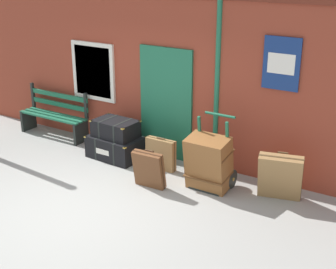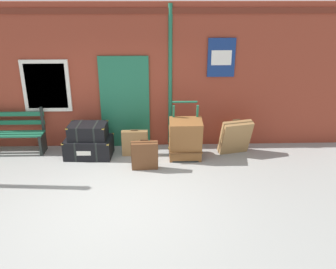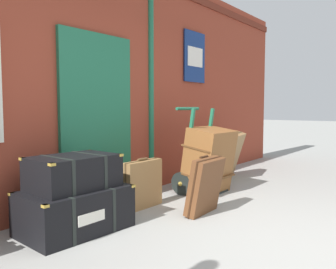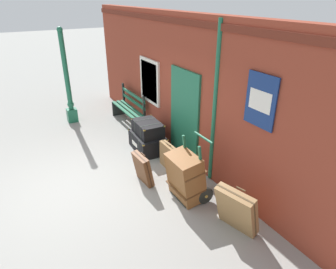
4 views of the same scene
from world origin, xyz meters
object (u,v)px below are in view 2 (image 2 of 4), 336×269
at_px(porters_trolley, 185,145).
at_px(suitcase_oxblood, 135,143).
at_px(steamer_trunk_base, 89,147).
at_px(platform_bench, 8,133).
at_px(steamer_trunk_middle, 88,131).
at_px(suitcase_caramel, 235,137).
at_px(large_brown_trunk, 185,139).
at_px(suitcase_slate, 145,156).

xyz_separation_m(porters_trolley, suitcase_oxblood, (-1.09, 0.09, 0.01)).
bearing_deg(suitcase_oxblood, steamer_trunk_base, -178.63).
relative_size(platform_bench, steamer_trunk_middle, 1.92).
height_order(steamer_trunk_base, suitcase_caramel, suitcase_caramel).
relative_size(platform_bench, suitcase_oxblood, 2.63).
bearing_deg(suitcase_oxblood, suitcase_caramel, -0.08).
relative_size(large_brown_trunk, suitcase_caramel, 1.16).
relative_size(steamer_trunk_middle, suitcase_oxblood, 1.37).
relative_size(platform_bench, porters_trolley, 1.32).
bearing_deg(suitcase_caramel, porters_trolley, -175.74).
xyz_separation_m(platform_bench, suitcase_slate, (3.07, -1.00, -0.12)).
relative_size(steamer_trunk_base, suitcase_slate, 1.57).
height_order(steamer_trunk_base, suitcase_oxblood, suitcase_oxblood).
distance_m(platform_bench, large_brown_trunk, 3.96).
distance_m(steamer_trunk_middle, large_brown_trunk, 2.11).
bearing_deg(steamer_trunk_middle, suitcase_oxblood, 0.37).
xyz_separation_m(large_brown_trunk, suitcase_caramel, (1.12, 0.25, -0.07)).
relative_size(steamer_trunk_middle, suitcase_slate, 1.25).
bearing_deg(steamer_trunk_base, suitcase_slate, -29.65).
xyz_separation_m(steamer_trunk_middle, suitcase_caramel, (3.22, 0.00, -0.18)).
relative_size(suitcase_caramel, suitcase_oxblood, 1.33).
bearing_deg(suitcase_caramel, suitcase_oxblood, 179.92).
distance_m(platform_bench, steamer_trunk_base, 1.87).
height_order(steamer_trunk_middle, suitcase_slate, steamer_trunk_middle).
bearing_deg(suitcase_slate, porters_trolley, 37.03).
distance_m(steamer_trunk_middle, suitcase_slate, 1.46).
bearing_deg(steamer_trunk_base, platform_bench, 171.03).
bearing_deg(steamer_trunk_base, suitcase_caramel, 0.37).
distance_m(steamer_trunk_base, suitcase_slate, 1.43).
relative_size(platform_bench, large_brown_trunk, 1.71).
relative_size(suitcase_caramel, suitcase_slate, 1.21).
distance_m(steamer_trunk_middle, porters_trolley, 2.12).
height_order(porters_trolley, suitcase_oxblood, porters_trolley).
bearing_deg(platform_bench, steamer_trunk_middle, -8.42).
bearing_deg(suitcase_oxblood, suitcase_slate, -71.98).
distance_m(porters_trolley, suitcase_caramel, 1.13).
xyz_separation_m(platform_bench, suitcase_caramel, (5.05, -0.27, -0.04)).
distance_m(suitcase_caramel, suitcase_oxblood, 2.22).
height_order(porters_trolley, suitcase_caramel, porters_trolley).
xyz_separation_m(steamer_trunk_base, suitcase_oxblood, (1.00, 0.02, 0.07)).
height_order(platform_bench, steamer_trunk_base, platform_bench).
xyz_separation_m(porters_trolley, suitcase_caramel, (1.12, 0.08, 0.13)).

